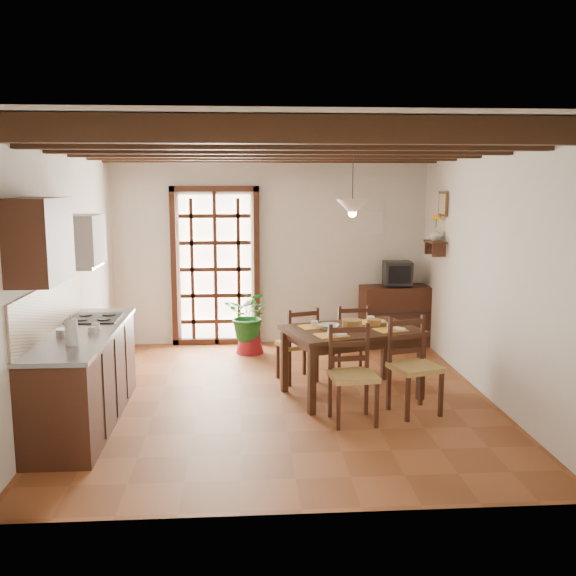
{
  "coord_description": "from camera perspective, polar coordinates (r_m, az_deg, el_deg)",
  "views": [
    {
      "loc": [
        -0.39,
        -6.71,
        2.32
      ],
      "look_at": [
        0.1,
        0.4,
        1.15
      ],
      "focal_mm": 40.0,
      "sensor_mm": 36.0,
      "label": 1
    }
  ],
  "objects": [
    {
      "name": "crt_tv",
      "position": [
        9.28,
        9.71,
        1.32
      ],
      "size": [
        0.41,
        0.38,
        0.33
      ],
      "rotation": [
        0.0,
        0.0,
        -0.06
      ],
      "color": "black",
      "rests_on": "sideboard"
    },
    {
      "name": "ceiling_beams",
      "position": [
        6.73,
        -0.63,
        12.47
      ],
      "size": [
        4.5,
        4.34,
        0.2
      ],
      "color": "black",
      "rests_on": "room_shell"
    },
    {
      "name": "counter_items",
      "position": [
        6.54,
        -17.72,
        -3.14
      ],
      "size": [
        0.5,
        1.43,
        0.25
      ],
      "color": "black",
      "rests_on": "kitchen_counter"
    },
    {
      "name": "framed_picture",
      "position": [
        8.72,
        13.62,
        7.28
      ],
      "size": [
        0.03,
        0.32,
        0.32
      ],
      "color": "brown",
      "rests_on": "room_shell"
    },
    {
      "name": "table_bowl",
      "position": [
        6.95,
        3.69,
        -3.45
      ],
      "size": [
        0.26,
        0.26,
        0.05
      ],
      "primitive_type": "imported",
      "rotation": [
        0.0,
        0.0,
        -0.24
      ],
      "color": "white",
      "rests_on": "dining_table"
    },
    {
      "name": "range_hood",
      "position": [
        6.89,
        -17.91,
        4.0
      ],
      "size": [
        0.38,
        0.6,
        0.54
      ],
      "color": "white",
      "rests_on": "room_shell"
    },
    {
      "name": "plant_pot",
      "position": [
        8.9,
        -3.42,
        -5.08
      ],
      "size": [
        0.39,
        0.39,
        0.24
      ],
      "primitive_type": "cone",
      "color": "maroon",
      "rests_on": "ground_plane"
    },
    {
      "name": "potted_plant",
      "position": [
        8.8,
        -3.45,
        -2.17
      ],
      "size": [
        2.02,
        1.88,
        1.83
      ],
      "primitive_type": "imported",
      "rotation": [
        0.0,
        0.0,
        -0.35
      ],
      "color": "#144C19",
      "rests_on": "ground_plane"
    },
    {
      "name": "wall_shelf",
      "position": [
        8.72,
        12.96,
        3.76
      ],
      "size": [
        0.2,
        0.42,
        0.2
      ],
      "color": "#351B10",
      "rests_on": "room_shell"
    },
    {
      "name": "chair_near_left",
      "position": [
        6.37,
        5.75,
        -9.22
      ],
      "size": [
        0.48,
        0.46,
        0.95
      ],
      "rotation": [
        0.0,
        0.0,
        0.09
      ],
      "color": "tan",
      "rests_on": "ground_plane"
    },
    {
      "name": "chair_far_left",
      "position": [
        7.62,
        0.86,
        -6.2
      ],
      "size": [
        0.52,
        0.51,
        0.89
      ],
      "rotation": [
        0.0,
        0.0,
        3.5
      ],
      "color": "tan",
      "rests_on": "ground_plane"
    },
    {
      "name": "fuse_box",
      "position": [
        9.4,
        7.7,
        5.76
      ],
      "size": [
        0.25,
        0.03,
        0.32
      ],
      "primitive_type": "cube",
      "color": "white",
      "rests_on": "room_shell"
    },
    {
      "name": "ground_plane",
      "position": [
        7.11,
        -0.59,
        -9.72
      ],
      "size": [
        5.0,
        5.0,
        0.0
      ],
      "primitive_type": "plane",
      "color": "brown"
    },
    {
      "name": "dining_table",
      "position": [
        7.04,
        5.7,
        -4.35
      ],
      "size": [
        1.6,
        1.27,
        0.76
      ],
      "rotation": [
        0.0,
        0.0,
        0.3
      ],
      "color": "#331D10",
      "rests_on": "ground_plane"
    },
    {
      "name": "table_setting",
      "position": [
        7.01,
        5.71,
        -3.3
      ],
      "size": [
        1.02,
        0.68,
        0.09
      ],
      "rotation": [
        0.0,
        0.0,
        0.3
      ],
      "color": "#FFAD28",
      "rests_on": "dining_table"
    },
    {
      "name": "kitchen_counter",
      "position": [
        6.57,
        -17.7,
        -7.44
      ],
      "size": [
        0.64,
        2.25,
        1.38
      ],
      "color": "#351B10",
      "rests_on": "ground_plane"
    },
    {
      "name": "shelf_vase",
      "position": [
        8.71,
        12.99,
        4.67
      ],
      "size": [
        0.15,
        0.15,
        0.15
      ],
      "primitive_type": "imported",
      "color": "#B2BFB2",
      "rests_on": "wall_shelf"
    },
    {
      "name": "pendant_lamp",
      "position": [
        6.94,
        5.75,
        7.28
      ],
      "size": [
        0.36,
        0.36,
        0.84
      ],
      "color": "black",
      "rests_on": "room_shell"
    },
    {
      "name": "upper_cabinet",
      "position": [
        5.69,
        -21.22,
        3.96
      ],
      "size": [
        0.35,
        0.8,
        0.7
      ],
      "primitive_type": "cube",
      "color": "#351B10",
      "rests_on": "room_shell"
    },
    {
      "name": "room_shell",
      "position": [
        6.74,
        -0.62,
        5.04
      ],
      "size": [
        4.52,
        5.02,
        2.81
      ],
      "color": "silver",
      "rests_on": "ground_plane"
    },
    {
      "name": "shelf_flowers",
      "position": [
        8.7,
        13.04,
        6.03
      ],
      "size": [
        0.14,
        0.14,
        0.36
      ],
      "color": "#FFAD28",
      "rests_on": "shelf_vase"
    },
    {
      "name": "chair_far_right",
      "position": [
        7.9,
        5.56,
        -5.7
      ],
      "size": [
        0.44,
        0.42,
        0.88
      ],
      "rotation": [
        0.0,
        0.0,
        3.22
      ],
      "color": "tan",
      "rests_on": "ground_plane"
    },
    {
      "name": "chair_near_right",
      "position": [
        6.7,
        11.12,
        -8.35
      ],
      "size": [
        0.56,
        0.54,
        0.97
      ],
      "rotation": [
        0.0,
        0.0,
        0.3
      ],
      "color": "tan",
      "rests_on": "ground_plane"
    },
    {
      "name": "french_door",
      "position": [
        9.24,
        -6.46,
        2.14
      ],
      "size": [
        1.26,
        0.11,
        2.32
      ],
      "color": "white",
      "rests_on": "ground_plane"
    },
    {
      "name": "sideboard",
      "position": [
        9.39,
        9.6,
        -2.43
      ],
      "size": [
        1.04,
        0.52,
        0.86
      ],
      "primitive_type": "cube",
      "rotation": [
        0.0,
        0.0,
        0.06
      ],
      "color": "#351B10",
      "rests_on": "ground_plane"
    }
  ]
}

